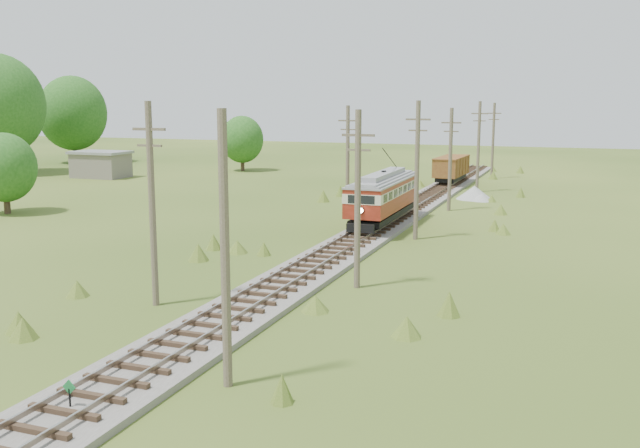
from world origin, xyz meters
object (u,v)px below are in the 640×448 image
at_px(switch_marker, 70,394).
at_px(gravel_pile, 475,193).
at_px(gondola, 451,168).
at_px(streetcar, 384,193).

relative_size(switch_marker, gravel_pile, 0.30).
bearing_deg(gravel_pile, switch_marker, -94.88).
distance_m(switch_marker, gondola, 60.03).
bearing_deg(gravel_pile, streetcar, -103.55).
bearing_deg(switch_marker, streetcar, 89.65).
xyz_separation_m(switch_marker, gravel_pile, (4.27, 49.99, -0.05)).
distance_m(streetcar, gondola, 26.92).
relative_size(switch_marker, streetcar, 0.09).
height_order(switch_marker, gravel_pile, gravel_pile).
height_order(switch_marker, streetcar, streetcar).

